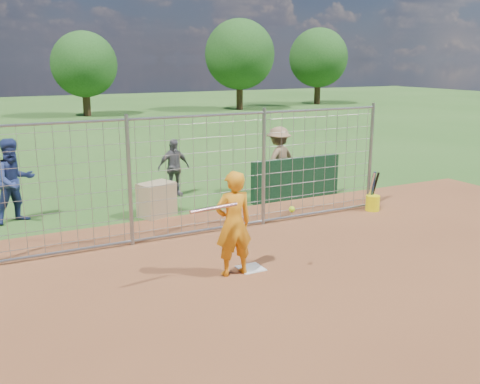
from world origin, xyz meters
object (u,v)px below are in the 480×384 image
bystander_b (174,168)px  bucket_with_bats (373,201)px  bystander_a (14,181)px  equipment_bin (157,199)px  bystander_c (278,160)px  batter (233,224)px

bystander_b → bucket_with_bats: size_ratio=1.60×
bystander_a → equipment_bin: 3.19m
bystander_c → bucket_with_bats: bearing=95.4°
batter → bystander_a: 5.83m
bystander_b → bystander_a: bearing=-177.0°
batter → equipment_bin: size_ratio=2.28×
bystander_a → bystander_b: bystander_a is taller
equipment_bin → bystander_c: bearing=-11.1°
bystander_b → equipment_bin: size_ratio=1.95×
equipment_bin → bucket_with_bats: 5.23m
bystander_c → bystander_a: bearing=-20.8°
bystander_b → equipment_bin: 1.96m
bucket_with_bats → batter: bearing=-157.2°
batter → bucket_with_bats: batter is taller
bystander_a → equipment_bin: bystander_a is taller
bystander_a → bystander_c: bystander_a is taller
batter → bucket_with_bats: (4.82, 2.03, -0.67)m
bystander_a → bystander_b: (4.01, 0.62, -0.18)m
batter → bystander_b: 5.72m
bystander_c → equipment_bin: size_ratio=2.30×
bystander_b → bystander_c: bystander_c is taller
batter → bystander_a: size_ratio=0.95×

